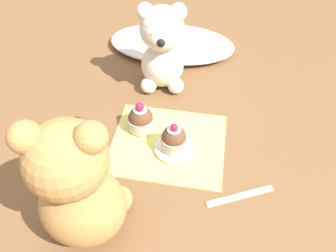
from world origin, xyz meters
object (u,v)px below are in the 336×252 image
Objects in this scene: teddy_bear_cream at (162,48)px; teddy_bear_tan at (79,189)px; teaspoon at (240,196)px; cupcake_near_tan_bear at (174,139)px; saucer_plate at (174,148)px; cupcake_near_cream_bear at (141,119)px.

teddy_bear_cream is 0.82× the size of teddy_bear_tan.
teddy_bear_cream is 0.40m from teddy_bear_tan.
cupcake_near_tan_bear is at bearing -57.69° from teaspoon.
cupcake_near_tan_bear is 0.51× the size of teaspoon.
teddy_bear_tan is 0.25m from saucer_plate.
cupcake_near_cream_bear reaches higher than teaspoon.
teddy_bear_cream is 3.12× the size of cupcake_near_tan_bear.
saucer_plate is at bearing -71.57° from cupcake_near_tan_bear.
teaspoon is (0.20, -0.29, -0.10)m from teddy_bear_cream.
cupcake_near_cream_bear is (0.03, 0.24, -0.09)m from teddy_bear_tan.
cupcake_near_cream_bear is at bearing -107.16° from teddy_bear_tan.
saucer_plate is 0.60× the size of teaspoon.
saucer_plate is 1.17× the size of cupcake_near_tan_bear.
teddy_bear_tan is at bearing -120.81° from cupcake_near_tan_bear.
saucer_plate is (0.06, -0.21, -0.10)m from teddy_bear_cream.
cupcake_near_tan_bear reaches higher than teaspoon.
teddy_bear_cream is 0.24m from saucer_plate.
cupcake_near_cream_bear is 0.09m from cupcake_near_tan_bear.
teddy_bear_cream is at bearing -81.38° from teaspoon.
cupcake_near_tan_bear is at bearing -31.42° from cupcake_near_cream_bear.
cupcake_near_cream_bear is 0.26m from teaspoon.
saucer_plate is at bearing -57.69° from teaspoon.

